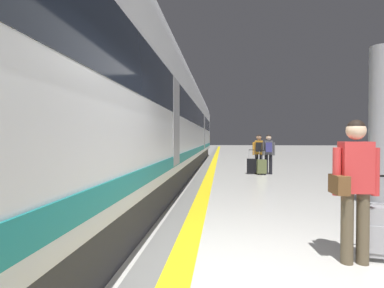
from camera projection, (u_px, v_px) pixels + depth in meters
The scene contains 11 objects.
ground_plane at pixel (263, 284), 3.05m from camera, with size 120.00×120.00×0.00m, color silver.
safety_line_strip at pixel (211, 172), 13.09m from camera, with size 0.36×80.00×0.01m, color yellow.
tactile_edge_band at pixel (204, 172), 13.12m from camera, with size 0.54×80.00×0.01m, color slate.
high_speed_train at pixel (160, 114), 11.86m from camera, with size 2.94×31.98×4.97m.
traveller_foreground at pixel (354, 181), 3.54m from camera, with size 0.56×0.30×1.75m.
rolling_suitcase_foreground at pixel (380, 231), 3.64m from camera, with size 0.41×0.28×1.07m.
passenger_near at pixel (259, 151), 12.49m from camera, with size 0.52×0.35×1.68m.
suitcase_near at pixel (251, 166), 12.44m from camera, with size 0.40×0.27×1.04m.
passenger_mid at pixel (269, 151), 12.30m from camera, with size 0.52×0.34×1.68m.
suitcase_mid at pixel (261, 166), 12.15m from camera, with size 0.40×0.28×1.03m.
platform_pillar at pixel (380, 130), 6.60m from camera, with size 0.56×0.56×3.60m.
Camera 1 is at (-0.43, -3.08, 1.53)m, focal length 27.33 mm.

